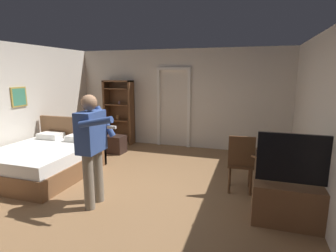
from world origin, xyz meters
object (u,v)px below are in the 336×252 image
tv_flatscreen (299,200)px  side_table (269,166)px  laptop (269,151)px  bookshelf (119,110)px  bottle_on_table (280,149)px  wooden_chair (241,161)px  suitcase_dark (115,144)px  person_blue_shirt (92,142)px  bed (46,160)px

tv_flatscreen → side_table: (-0.32, 0.91, 0.11)m
laptop → tv_flatscreen: bearing=-68.7°
bookshelf → bottle_on_table: bearing=-29.7°
wooden_chair → side_table: bearing=11.2°
suitcase_dark → person_blue_shirt: bearing=-63.7°
laptop → wooden_chair: bearing=-173.6°
suitcase_dark → laptop: bearing=-16.7°
bookshelf → wooden_chair: 4.18m
bottle_on_table → suitcase_dark: (-3.71, 1.38, -0.59)m
bookshelf → laptop: 4.51m
laptop → wooden_chair: size_ratio=0.41×
wooden_chair → suitcase_dark: bearing=156.0°
bed → person_blue_shirt: person_blue_shirt is taller
tv_flatscreen → suitcase_dark: 4.48m
tv_flatscreen → wooden_chair: 1.15m
bookshelf → side_table: bookshelf is taller
bottle_on_table → bookshelf: bearing=150.3°
bottle_on_table → person_blue_shirt: (-2.67, -1.14, 0.17)m
side_table → bookshelf: bearing=150.3°
bed → suitcase_dark: 1.82m
side_table → person_blue_shirt: person_blue_shirt is taller
tv_flatscreen → laptop: 1.01m
person_blue_shirt → suitcase_dark: size_ratio=3.42×
bed → tv_flatscreen: size_ratio=1.56×
tv_flatscreen → wooden_chair: (-0.77, 0.83, 0.18)m
bed → bottle_on_table: bed is taller
tv_flatscreen → person_blue_shirt: size_ratio=0.74×
side_table → laptop: size_ratio=1.73×
side_table → bottle_on_table: size_ratio=2.68×
bottle_on_table → wooden_chair: size_ratio=0.27×
wooden_chair → laptop: bearing=6.4°
bottle_on_table → bed: bearing=-175.4°
bookshelf → suitcase_dark: 1.23m
bed → bottle_on_table: size_ratio=7.31×
bookshelf → bed: bearing=-95.2°
person_blue_shirt → bed: bearing=153.7°
suitcase_dark → bed: bearing=-104.6°
side_table → bed: bearing=-174.1°
bed → laptop: (4.13, 0.38, 0.45)m
bookshelf → person_blue_shirt: 3.71m
bed → suitcase_dark: bearing=71.4°
tv_flatscreen → side_table: tv_flatscreen is taller
side_table → laptop: bearing=-111.4°
tv_flatscreen → laptop: bearing=111.3°
side_table → bottle_on_table: bottle_on_table is taller
laptop → person_blue_shirt: bearing=-154.8°
tv_flatscreen → bottle_on_table: (-0.18, 0.83, 0.45)m
wooden_chair → person_blue_shirt: 2.41m
wooden_chair → suitcase_dark: wooden_chair is taller
bed → side_table: 4.17m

